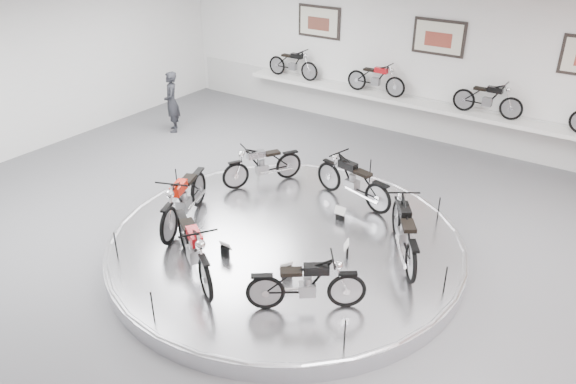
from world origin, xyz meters
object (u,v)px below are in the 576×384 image
Objects in this scene: display_platform at (286,244)px; bike_a at (404,230)px; shelf at (427,106)px; bike_d at (184,198)px; visitor at (172,102)px; bike_f at (306,283)px; bike_b at (353,180)px; bike_c at (262,164)px; bike_e at (193,247)px.

display_platform is 3.68× the size of bike_a.
display_platform is 0.58× the size of shelf.
shelf is 6.12× the size of bike_d.
shelf is 6.59× the size of visitor.
bike_f is at bearing 129.76° from bike_a.
display_platform is 2.02m from bike_b.
bike_f is (1.37, -1.44, 0.60)m from display_platform.
bike_c is (-3.64, 0.86, -0.06)m from bike_a.
display_platform is 2.08m from bike_f.
bike_e is at bearing 88.88° from bike_b.
bike_c is at bearing 98.85° from bike_f.
bike_d reaches higher than bike_b.
bike_f is (3.23, -0.80, -0.08)m from bike_d.
bike_c is at bearing 141.01° from bike_e.
bike_b is 3.50m from bike_f.
bike_e is (1.27, -1.10, -0.01)m from bike_d.
shelf is at bearing -15.07° from bike_a.
bike_f is (1.06, -3.34, -0.04)m from bike_b.
shelf is 5.17m from bike_c.
visitor is (-6.02, -3.20, -0.17)m from shelf.
shelf is at bearing -73.12° from bike_b.
bike_d is at bearing -160.99° from display_platform.
bike_e reaches higher than display_platform.
visitor is (-6.02, 3.20, 0.68)m from display_platform.
bike_b reaches higher than shelf.
bike_c is at bearing 152.87° from bike_d.
bike_d is 3.33m from bike_f.
bike_c is 3.42m from bike_e.
bike_f is at bearing 11.07° from visitor.
bike_e reaches higher than bike_f.
bike_b is 3.34m from bike_d.
bike_a is 3.51m from bike_e.
bike_a is 0.98× the size of bike_e.
shelf is 6.21× the size of bike_e.
shelf is 7.97m from bike_f.
bike_f is (-0.61, -2.10, -0.06)m from bike_a.
bike_a is at bearing 156.14° from bike_b.
display_platform is at bearing 104.13° from bike_e.
bike_c is 0.86× the size of bike_d.
shelf is at bearing 143.52° from bike_d.
bike_c is (-1.97, -0.38, -0.03)m from bike_b.
bike_b reaches higher than bike_f.
bike_d is (-1.86, -7.04, -0.17)m from shelf.
bike_c is 1.01× the size of bike_f.
bike_b is 1.08× the size of bike_f.
bike_d reaches higher than bike_e.
bike_d is at bearing 74.54° from bike_a.
bike_b is 1.07× the size of bike_c.
bike_f is (3.03, -2.96, -0.01)m from bike_c.
visitor is at bearing 1.21° from bike_b.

